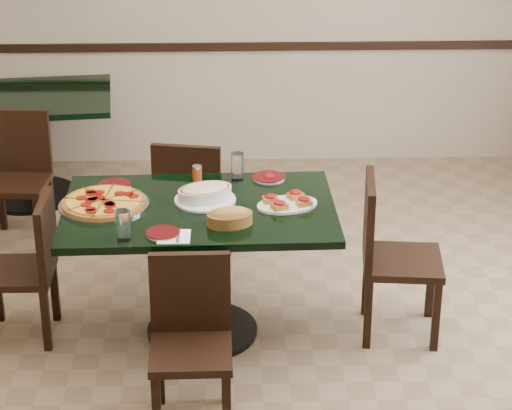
{
  "coord_description": "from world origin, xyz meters",
  "views": [
    {
      "loc": [
        -0.01,
        -4.47,
        2.84
      ],
      "look_at": [
        0.12,
        0.0,
        0.84
      ],
      "focal_mm": 70.0,
      "sensor_mm": 36.0,
      "label": 1
    }
  ],
  "objects_px": {
    "chair_left": "(30,262)",
    "back_table": "(24,127)",
    "chair_near": "(191,332)",
    "back_chair_near": "(19,170)",
    "main_table": "(200,238)",
    "lasagna_casserole": "(205,193)",
    "chair_right": "(388,249)",
    "bruschetta_platter": "(287,202)",
    "chair_far": "(191,200)",
    "bread_basket": "(230,217)",
    "pepperoni_pizza": "(104,203)"
  },
  "relations": [
    {
      "from": "chair_left",
      "to": "back_table",
      "type": "bearing_deg",
      "value": -169.29
    },
    {
      "from": "chair_near",
      "to": "back_chair_near",
      "type": "relative_size",
      "value": 0.96
    },
    {
      "from": "main_table",
      "to": "chair_near",
      "type": "bearing_deg",
      "value": -93.66
    },
    {
      "from": "lasagna_casserole",
      "to": "chair_left",
      "type": "bearing_deg",
      "value": 161.61
    },
    {
      "from": "chair_right",
      "to": "bruschetta_platter",
      "type": "relative_size",
      "value": 2.38
    },
    {
      "from": "chair_far",
      "to": "chair_near",
      "type": "relative_size",
      "value": 1.07
    },
    {
      "from": "chair_near",
      "to": "bread_basket",
      "type": "distance_m",
      "value": 0.64
    },
    {
      "from": "chair_near",
      "to": "back_chair_near",
      "type": "distance_m",
      "value": 2.28
    },
    {
      "from": "chair_right",
      "to": "lasagna_casserole",
      "type": "height_order",
      "value": "chair_right"
    },
    {
      "from": "bread_basket",
      "to": "bruschetta_platter",
      "type": "relative_size",
      "value": 0.69
    },
    {
      "from": "chair_right",
      "to": "bread_basket",
      "type": "distance_m",
      "value": 0.9
    },
    {
      "from": "chair_far",
      "to": "bruschetta_platter",
      "type": "distance_m",
      "value": 0.93
    },
    {
      "from": "chair_right",
      "to": "main_table",
      "type": "bearing_deg",
      "value": 95.73
    },
    {
      "from": "pepperoni_pizza",
      "to": "bruschetta_platter",
      "type": "relative_size",
      "value": 1.25
    },
    {
      "from": "back_chair_near",
      "to": "lasagna_casserole",
      "type": "bearing_deg",
      "value": -39.47
    },
    {
      "from": "chair_left",
      "to": "bruschetta_platter",
      "type": "xyz_separation_m",
      "value": [
        1.34,
        -0.02,
        0.34
      ]
    },
    {
      "from": "main_table",
      "to": "bread_basket",
      "type": "bearing_deg",
      "value": -55.88
    },
    {
      "from": "pepperoni_pizza",
      "to": "lasagna_casserole",
      "type": "xyz_separation_m",
      "value": [
        0.52,
        0.05,
        0.03
      ]
    },
    {
      "from": "chair_near",
      "to": "back_chair_near",
      "type": "height_order",
      "value": "back_chair_near"
    },
    {
      "from": "chair_right",
      "to": "lasagna_casserole",
      "type": "xyz_separation_m",
      "value": [
        -0.95,
        0.08,
        0.3
      ]
    },
    {
      "from": "main_table",
      "to": "bread_basket",
      "type": "xyz_separation_m",
      "value": [
        0.16,
        -0.22,
        0.22
      ]
    },
    {
      "from": "pepperoni_pizza",
      "to": "chair_right",
      "type": "bearing_deg",
      "value": -1.11
    },
    {
      "from": "chair_right",
      "to": "back_table",
      "type": "bearing_deg",
      "value": 55.92
    },
    {
      "from": "back_table",
      "to": "bread_basket",
      "type": "bearing_deg",
      "value": -62.09
    },
    {
      "from": "main_table",
      "to": "pepperoni_pizza",
      "type": "distance_m",
      "value": 0.53
    },
    {
      "from": "main_table",
      "to": "back_table",
      "type": "distance_m",
      "value": 2.26
    },
    {
      "from": "back_chair_near",
      "to": "bruschetta_platter",
      "type": "xyz_separation_m",
      "value": [
        1.63,
        -1.25,
        0.31
      ]
    },
    {
      "from": "lasagna_casserole",
      "to": "chair_right",
      "type": "bearing_deg",
      "value": -26.77
    },
    {
      "from": "chair_right",
      "to": "back_chair_near",
      "type": "relative_size",
      "value": 1.06
    },
    {
      "from": "chair_right",
      "to": "lasagna_casserole",
      "type": "relative_size",
      "value": 2.62
    },
    {
      "from": "main_table",
      "to": "back_chair_near",
      "type": "distance_m",
      "value": 1.72
    },
    {
      "from": "chair_far",
      "to": "chair_right",
      "type": "height_order",
      "value": "chair_right"
    },
    {
      "from": "bread_basket",
      "to": "main_table",
      "type": "bearing_deg",
      "value": 112.66
    },
    {
      "from": "lasagna_casserole",
      "to": "bread_basket",
      "type": "relative_size",
      "value": 1.31
    },
    {
      "from": "chair_near",
      "to": "bread_basket",
      "type": "height_order",
      "value": "bread_basket"
    },
    {
      "from": "chair_right",
      "to": "bread_basket",
      "type": "bearing_deg",
      "value": 110.45
    },
    {
      "from": "pepperoni_pizza",
      "to": "back_chair_near",
      "type": "bearing_deg",
      "value": 119.62
    },
    {
      "from": "bruschetta_platter",
      "to": "lasagna_casserole",
      "type": "bearing_deg",
      "value": 152.32
    },
    {
      "from": "lasagna_casserole",
      "to": "chair_near",
      "type": "bearing_deg",
      "value": -116.39
    },
    {
      "from": "chair_far",
      "to": "back_chair_near",
      "type": "bearing_deg",
      "value": -15.76
    },
    {
      "from": "lasagna_casserole",
      "to": "bread_basket",
      "type": "height_order",
      "value": "bread_basket"
    },
    {
      "from": "chair_far",
      "to": "chair_left",
      "type": "relative_size",
      "value": 1.08
    },
    {
      "from": "pepperoni_pizza",
      "to": "bruschetta_platter",
      "type": "xyz_separation_m",
      "value": [
        0.94,
        -0.03,
        0.01
      ]
    },
    {
      "from": "chair_near",
      "to": "pepperoni_pizza",
      "type": "relative_size",
      "value": 1.73
    },
    {
      "from": "main_table",
      "to": "bruschetta_platter",
      "type": "relative_size",
      "value": 3.81
    },
    {
      "from": "bread_basket",
      "to": "back_chair_near",
      "type": "bearing_deg",
      "value": 119.57
    },
    {
      "from": "back_table",
      "to": "back_chair_near",
      "type": "bearing_deg",
      "value": -89.45
    },
    {
      "from": "back_chair_near",
      "to": "chair_right",
      "type": "bearing_deg",
      "value": -25.36
    },
    {
      "from": "chair_far",
      "to": "chair_near",
      "type": "distance_m",
      "value": 1.42
    },
    {
      "from": "chair_near",
      "to": "chair_left",
      "type": "distance_m",
      "value": 1.13
    }
  ]
}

